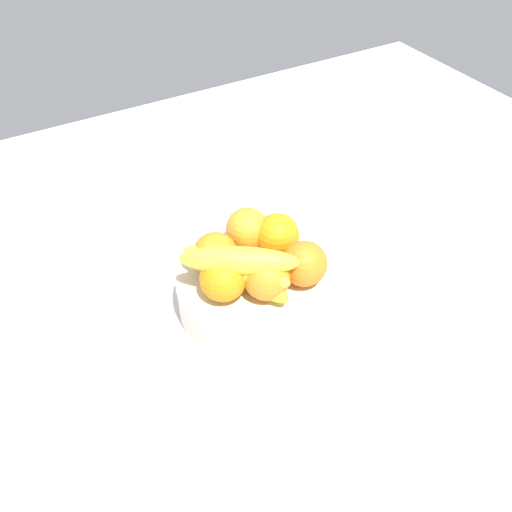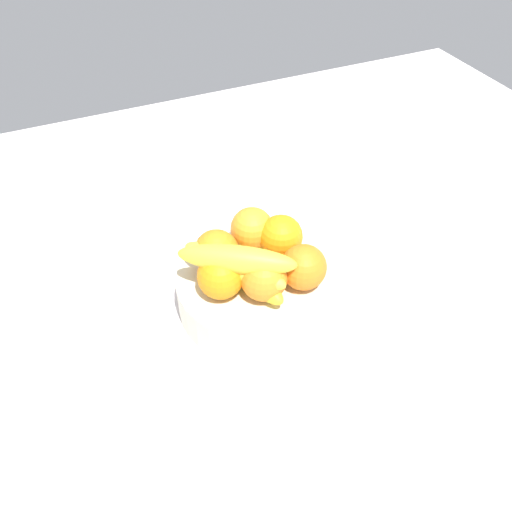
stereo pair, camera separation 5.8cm
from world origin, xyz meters
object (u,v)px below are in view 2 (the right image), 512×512
Objects in this scene: orange_front_left at (281,236)px; orange_top_stack at (304,267)px; fruit_bowl at (256,290)px; banana_bunch at (238,265)px; orange_center at (216,252)px; orange_front_right at (249,229)px; orange_back_right at (264,278)px; orange_back_left at (221,276)px.

orange_front_left and orange_top_stack have the same top height.
fruit_bowl is 8.13cm from banana_bunch.
fruit_bowl is 9.05cm from orange_center.
orange_front_right is at bearing -104.98° from fruit_bowl.
banana_bunch is at bearing 15.86° from fruit_bowl.
orange_front_left and orange_back_right have the same top height.
orange_front_right and orange_top_stack have the same top height.
orange_front_left reaches higher than fruit_bowl.
orange_front_left and orange_center have the same top height.
fruit_bowl is at bearing -37.90° from orange_top_stack.
fruit_bowl is 3.58× the size of orange_front_left.
orange_front_right is at bearing -123.29° from banana_bunch.
orange_center and orange_back_left have the same top height.
orange_front_left is 12.40cm from orange_back_left.
orange_back_right is (6.13, 7.12, 0.00)cm from orange_front_left.
fruit_bowl is 7.81cm from orange_back_right.
orange_back_right is 0.39× the size of banana_bunch.
fruit_bowl is at bearing 141.75° from orange_center.
orange_back_left is (1.25, 5.03, 0.00)cm from orange_center.
orange_front_left and orange_back_left have the same top height.
orange_back_left is at bearing -27.17° from orange_back_right.
fruit_bowl is 3.58× the size of orange_front_right.
fruit_bowl is at bearing -168.57° from orange_back_left.
fruit_bowl is 9.20cm from orange_front_left.
banana_bunch is (8.73, 3.97, 0.78)cm from orange_front_left.
orange_back_left is 3.02cm from banana_bunch.
orange_back_left is (7.84, 7.84, 0.00)cm from orange_front_right.
banana_bunch is at bearing -21.60° from orange_top_stack.
orange_front_right is (3.79, -3.54, 0.00)cm from orange_front_left.
orange_front_left is at bearing -89.50° from orange_top_stack.
orange_top_stack reaches higher than fruit_bowl.
banana_bunch is (4.94, 7.52, 0.78)cm from orange_front_right.
orange_back_left is 6.18cm from orange_back_right.
orange_front_right and orange_back_right have the same top height.
orange_center is 1.00× the size of orange_back_right.
banana_bunch is at bearing -50.49° from orange_back_right.
banana_bunch is at bearing -173.57° from orange_back_left.
fruit_bowl is at bearing -164.14° from banana_bunch.
orange_back_left and orange_back_right have the same top height.
fruit_bowl is at bearing -98.00° from orange_back_right.
orange_top_stack is (-5.63, 4.38, 6.65)cm from fruit_bowl.
orange_back_left is at bearing 6.43° from banana_bunch.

